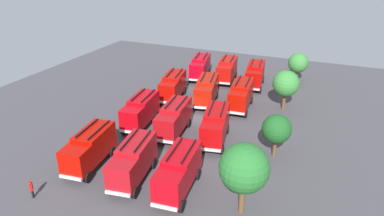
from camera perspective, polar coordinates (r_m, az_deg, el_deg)
name	(u,v)px	position (r m, az deg, el deg)	size (l,w,h in m)	color
ground_plane	(192,117)	(46.94, 0.00, -1.56)	(66.97, 66.97, 0.00)	#423F44
fire_truck_0	(200,67)	(60.82, 1.35, 6.80)	(7.53, 3.82, 3.88)	#BB0514
fire_truck_1	(173,86)	(52.09, -3.15, 3.69)	(7.52, 3.78, 3.88)	#B20A05
fire_truck_2	(141,110)	(44.37, -8.42, -0.37)	(7.44, 3.44, 3.88)	#B9060E
fire_truck_3	(90,148)	(37.31, -16.42, -6.25)	(7.44, 3.45, 3.88)	#B20A03
fire_truck_4	(227,69)	(59.65, 5.73, 6.33)	(7.45, 3.50, 3.88)	#B40E09
fire_truck_5	(207,90)	(50.36, 2.39, 2.96)	(7.54, 3.87, 3.88)	#B01307
fire_truck_6	(174,118)	(41.94, -3.01, -1.65)	(7.43, 3.41, 3.88)	#A80D13
fire_truck_7	(133,160)	(34.31, -9.64, -8.43)	(7.49, 3.63, 3.88)	#AA0F16
fire_truck_8	(255,74)	(57.78, 10.27, 5.45)	(7.46, 3.50, 3.88)	#AE0804
fire_truck_9	(241,95)	(49.14, 8.01, 2.17)	(7.40, 3.30, 3.88)	#AE0B03
fire_truck_10	(215,125)	(40.37, 3.82, -2.77)	(7.53, 3.84, 3.88)	#B20809
fire_truck_11	(178,171)	(32.34, -2.27, -10.30)	(7.40, 3.31, 3.88)	#B80710
firefighter_0	(216,109)	(47.32, 3.97, -0.11)	(0.46, 0.47, 1.71)	black
firefighter_1	(32,189)	(35.34, -24.76, -11.88)	(0.48, 0.45, 1.71)	black
tree_0	(298,63)	(61.07, 16.97, 7.07)	(3.29, 3.29, 5.10)	brown
tree_1	(286,84)	(49.74, 15.12, 3.87)	(3.66, 3.66, 5.67)	brown
tree_2	(277,129)	(37.97, 13.69, -3.38)	(3.16, 3.16, 4.90)	brown
tree_3	(244,168)	(29.04, 8.53, -9.73)	(4.22, 4.22, 6.53)	brown
traffic_cone_0	(137,146)	(40.32, -8.91, -6.09)	(0.41, 0.41, 0.59)	#F2600C
traffic_cone_1	(164,90)	(55.56, -4.65, 2.96)	(0.43, 0.43, 0.62)	#F2600C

